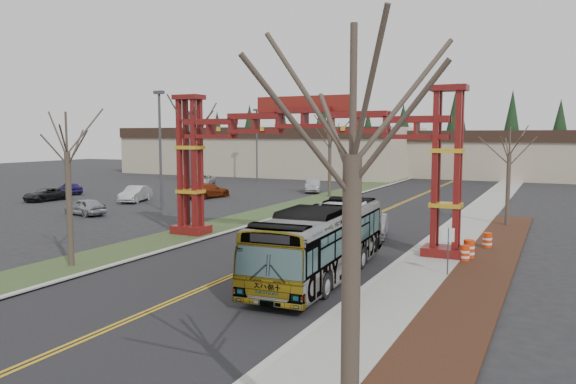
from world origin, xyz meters
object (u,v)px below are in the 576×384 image
Objects in this scene: bare_tree_median_near at (67,153)px; barrel_mid at (469,250)px; bare_tree_right_near at (352,157)px; retail_building_west at (274,151)px; gateway_arch at (305,142)px; light_pole_far at (257,140)px; parked_car_mid_a at (207,190)px; parked_car_far_a at (313,186)px; parked_car_mid_b at (70,188)px; barrel_north at (487,241)px; parked_car_near_a at (85,207)px; silver_sedan at (373,226)px; parked_car_near_c at (46,195)px; street_sign at (448,242)px; light_pole_near at (160,141)px; transit_bus at (321,242)px; barrel_south at (465,254)px; bare_tree_median_far at (330,138)px; light_pole_mid at (190,142)px; bare_tree_median_mid at (193,132)px; bare_tree_right_far at (509,154)px; parked_car_near_b at (135,194)px; retail_building_east at (537,154)px.

bare_tree_median_near reaches higher than barrel_mid.
retail_building_west is at bearing 118.34° from bare_tree_right_near.
light_pole_far is at bearing 122.58° from gateway_arch.
parked_car_mid_a is at bearing 147.61° from barrel_mid.
parked_car_mid_b is at bearing -171.04° from parked_car_far_a.
parked_car_mid_a is at bearing 136.46° from gateway_arch.
bare_tree_median_near is 22.68m from barrel_north.
parked_car_mid_a is at bearing -175.28° from parked_car_near_a.
parked_car_near_c is at bearing 158.85° from silver_sedan.
light_pole_near is at bearing 154.08° from street_sign.
parked_car_near_a is at bearing 154.77° from transit_bus.
transit_bus is 13.08× the size of barrel_south.
bare_tree_median_far reaches higher than street_sign.
parked_car_far_a is 0.44× the size of light_pole_near.
parked_car_mid_a is 0.56× the size of light_pole_mid.
bare_tree_median_far is at bearing 90.00° from bare_tree_median_mid.
parked_car_mid_b is at bearing 137.22° from bare_tree_median_near.
transit_bus is at bearing -47.47° from light_pole_mid.
retail_building_west is 12.03× the size of parked_car_mid_b.
transit_bus is 12.31× the size of barrel_north.
parked_car_near_a is 12.18m from parked_car_near_c.
bare_tree_median_mid is 0.94× the size of light_pole_mid.
parked_car_mid_b is 28.54m from bare_tree_median_far.
bare_tree_median_far is at bearing -53.69° from retail_building_west.
parked_car_near_a is at bearing -121.82° from bare_tree_median_far.
light_pole_near is (-27.39, 28.99, -0.20)m from bare_tree_right_near.
bare_tree_median_mid is at bearing 133.26° from parked_car_mid_a.
gateway_arch is at bearing 176.21° from barrel_south.
light_pole_mid is at bearing 145.98° from barrel_north.
bare_tree_right_far is at bearing 85.99° from street_sign.
parked_car_mid_a is 0.70× the size of bare_tree_median_near.
transit_bus is at bearing -52.04° from parked_car_near_b.
street_sign is (43.21, -18.51, 0.97)m from parked_car_mid_b.
retail_building_west reaches higher than barrel_south.
gateway_arch is at bearing 155.81° from street_sign.
barrel_south is (9.09, -0.60, -5.54)m from gateway_arch.
bare_tree_median_far is 17.91m from light_pole_near.
parked_car_near_b is 11.35m from parked_car_mid_b.
barrel_north is at bearing -49.38° from bare_tree_median_far.
bare_tree_median_near is (10.95, -27.86, 4.78)m from parked_car_mid_a.
barrel_mid is at bearing -54.24° from bare_tree_median_far.
barrel_north is at bearing -11.30° from light_pole_near.
light_pole_far is at bearing -145.32° from retail_building_east.
light_pole_mid reaches higher than street_sign.
street_sign is at bearing 94.04° from bare_tree_right_near.
transit_bus is 52.91m from light_pole_far.
parked_car_far_a is (-21.53, -34.08, -2.78)m from retail_building_east.
light_pole_mid reaches higher than retail_building_west.
parked_car_far_a is at bearing 130.92° from barrel_north.
light_pole_far is (-34.39, 58.38, -0.31)m from bare_tree_right_near.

